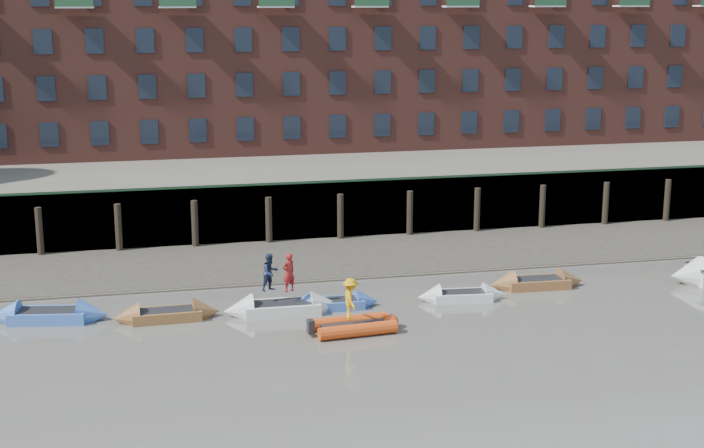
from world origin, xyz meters
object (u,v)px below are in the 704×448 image
object	(u,v)px
rowboat_4	(334,304)
rib_tender	(357,325)
person_rower_b	(270,272)
person_rib_crew	(350,299)
rowboat_3	(282,308)
rowboat_2	(167,315)
rowboat_5	(462,296)
person_rower_a	(289,272)
rowboat_1	(49,315)
rowboat_6	(537,283)

from	to	relation	value
rowboat_4	rib_tender	size ratio (longest dim) A/B	1.11
rib_tender	person_rower_b	world-z (taller)	person_rower_b
person_rib_crew	person_rower_b	bearing A→B (deg)	39.09
rowboat_3	person_rower_b	distance (m)	1.62
rowboat_2	rowboat_5	xyz separation A→B (m)	(12.97, -0.13, -0.02)
person_rower_a	person_rower_b	bearing A→B (deg)	-49.99
rowboat_1	rowboat_2	size ratio (longest dim) A/B	1.14
person_rower_b	rowboat_5	bearing A→B (deg)	-30.97
rib_tender	person_rib_crew	bearing A→B (deg)	-168.05
rowboat_3	person_rower_a	distance (m)	1.59
rowboat_5	rib_tender	bearing A→B (deg)	-145.13
rowboat_5	person_rower_a	xyz separation A→B (m)	(-7.81, -0.12, 1.61)
rowboat_3	rowboat_1	bearing A→B (deg)	174.35
rowboat_1	person_rower_a	size ratio (longest dim) A/B	3.01
rowboat_2	person_rower_a	xyz separation A→B (m)	(5.16, -0.24, 1.59)
person_rower_a	rowboat_4	bearing A→B (deg)	158.53
person_rower_b	rowboat_3	bearing A→B (deg)	-63.17
rowboat_3	rowboat_4	size ratio (longest dim) A/B	1.25
rowboat_3	rowboat_4	xyz separation A→B (m)	(2.30, 0.24, -0.05)
rowboat_4	rowboat_5	world-z (taller)	rowboat_5
person_rower_b	rib_tender	bearing A→B (deg)	-76.61
rowboat_6	person_rower_a	bearing A→B (deg)	-171.67
rowboat_1	rowboat_3	xyz separation A→B (m)	(9.65, -1.15, 0.00)
person_rower_a	person_rib_crew	distance (m)	3.67
rowboat_2	rowboat_3	size ratio (longest dim) A/B	0.89
rowboat_2	person_rower_b	distance (m)	4.68
rowboat_3	rowboat_5	bearing A→B (deg)	1.87
rowboat_1	person_rib_crew	distance (m)	12.74
rib_tender	person_rib_crew	size ratio (longest dim) A/B	2.10
rowboat_4	rowboat_6	xyz separation A→B (m)	(9.86, 0.96, 0.03)
rowboat_2	rowboat_5	size ratio (longest dim) A/B	1.08
rowboat_5	person_rower_a	distance (m)	7.98
person_rib_crew	person_rower_a	bearing A→B (deg)	32.98
rowboat_2	person_rib_crew	size ratio (longest dim) A/B	2.61
rowboat_1	rib_tender	size ratio (longest dim) A/B	1.41
rowboat_6	rib_tender	xyz separation A→B (m)	(-9.55, -4.16, 0.03)
rowboat_4	rowboat_5	size ratio (longest dim) A/B	0.97
rowboat_2	rowboat_1	bearing A→B (deg)	167.50
person_rower_a	rowboat_6	bearing A→B (deg)	157.27
person_rower_a	rowboat_3	bearing A→B (deg)	-30.00
rowboat_1	rowboat_6	bearing A→B (deg)	9.64
person_rower_a	person_rib_crew	size ratio (longest dim) A/B	0.98
rowboat_1	person_rower_b	distance (m)	9.38
rowboat_2	rowboat_3	distance (m)	4.85
rowboat_1	rowboat_3	bearing A→B (deg)	2.72
person_rib_crew	rowboat_6	bearing A→B (deg)	-67.12
rowboat_4	rib_tender	distance (m)	3.21
rowboat_2	rowboat_3	world-z (taller)	rowboat_3
rowboat_4	rowboat_6	world-z (taller)	rowboat_6
rowboat_4	person_rower_a	distance (m)	2.57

